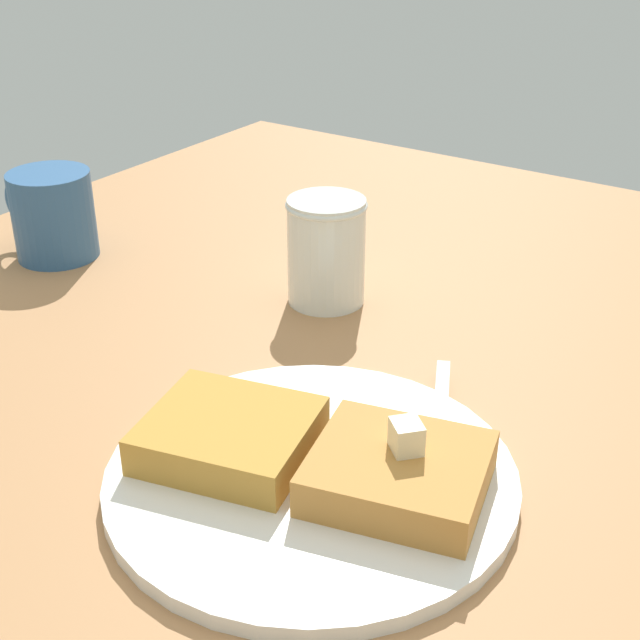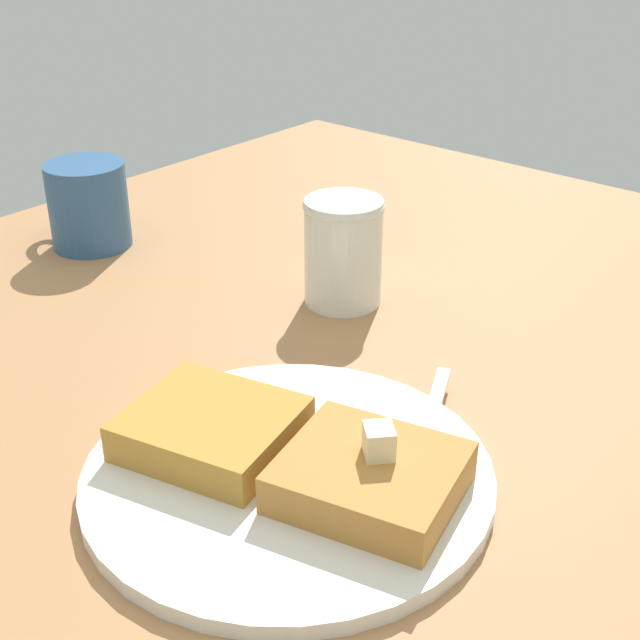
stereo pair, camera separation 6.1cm
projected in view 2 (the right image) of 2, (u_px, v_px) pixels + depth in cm
name	position (u px, v px, depth cm)	size (l,w,h in cm)	color
table_surface	(423.00, 513.00, 51.61)	(116.18, 116.18, 2.37)	#AB774A
plate	(288.00, 475.00, 51.97)	(24.02, 24.02, 1.02)	white
toast_slice_left	(370.00, 477.00, 49.12)	(9.56, 8.57, 2.38)	#B87B36
toast_slice_middle	(212.00, 429.00, 53.28)	(9.56, 8.57, 2.38)	#B88433
butter_pat_primary	(379.00, 441.00, 48.57)	(1.79, 1.61, 1.79)	beige
fork	(423.00, 444.00, 53.58)	(8.12, 15.08, 0.36)	silver
syrup_jar	(343.00, 255.00, 71.61)	(6.54, 6.54, 8.78)	#3B1B09
coffee_mug	(87.00, 205.00, 82.30)	(9.97, 7.31, 7.93)	#2E598A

